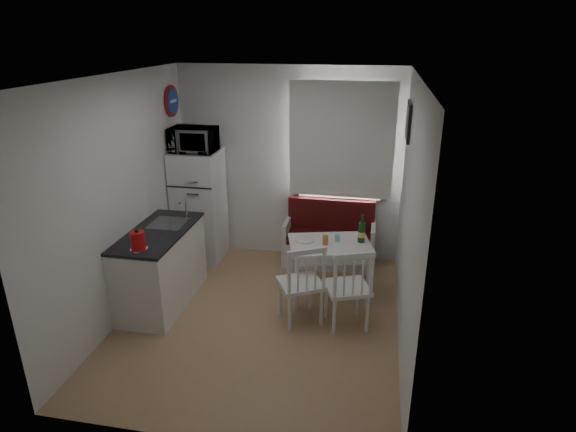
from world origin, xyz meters
name	(u,v)px	position (x,y,z in m)	size (l,w,h in m)	color
floor	(260,318)	(0.00, 0.00, 0.00)	(3.00, 3.50, 0.02)	tan
ceiling	(254,76)	(0.00, 0.00, 2.60)	(3.00, 3.50, 0.02)	white
wall_back	(289,165)	(0.00, 1.75, 1.30)	(3.00, 0.02, 2.60)	white
wall_front	(194,296)	(0.00, -1.75, 1.30)	(3.00, 0.02, 2.60)	white
wall_left	(121,200)	(-1.50, 0.00, 1.30)	(0.02, 3.50, 2.60)	white
wall_right	(408,219)	(1.50, 0.00, 1.30)	(0.02, 3.50, 2.60)	white
window	(342,144)	(0.70, 1.72, 1.62)	(1.22, 0.06, 1.47)	white
curtain	(341,141)	(0.70, 1.65, 1.68)	(1.35, 0.02, 1.50)	white
kitchen_counter	(161,266)	(-1.20, 0.16, 0.46)	(0.62, 1.32, 1.16)	white
wall_sign	(172,101)	(-1.47, 1.45, 2.15)	(0.40, 0.40, 0.03)	navy
picture_frame	(408,121)	(1.48, 1.10, 2.05)	(0.04, 0.52, 0.42)	black
bench	(329,244)	(0.60, 1.51, 0.29)	(1.23, 0.47, 0.88)	white
dining_table	(330,249)	(0.69, 0.63, 0.62)	(1.07, 0.87, 0.70)	white
chair_left	(299,277)	(0.44, -0.03, 0.58)	(0.59, 0.60, 0.51)	white
chair_right	(347,281)	(0.94, -0.04, 0.59)	(0.57, 0.56, 0.51)	white
fridge	(199,205)	(-1.18, 1.40, 0.76)	(0.61, 0.61, 1.52)	white
microwave	(193,140)	(-1.18, 1.35, 1.68)	(0.58, 0.39, 0.32)	white
kettle	(138,241)	(-1.15, -0.38, 1.02)	(0.18, 0.18, 0.23)	red
wine_bottle	(362,229)	(1.04, 0.73, 0.87)	(0.08, 0.08, 0.33)	#144019
drinking_glass_orange	(325,240)	(0.64, 0.58, 0.75)	(0.07, 0.07, 0.11)	orange
drinking_glass_blue	(337,238)	(0.77, 0.68, 0.74)	(0.05, 0.05, 0.09)	#8BD1EC
plate	(305,240)	(0.39, 0.65, 0.71)	(0.23, 0.23, 0.02)	white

